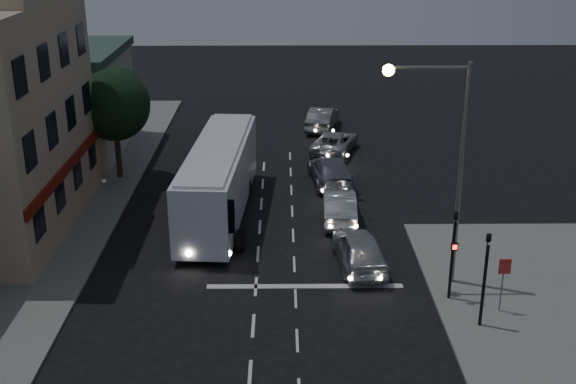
{
  "coord_description": "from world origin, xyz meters",
  "views": [
    {
      "loc": [
        1.07,
        -24.01,
        14.14
      ],
      "look_at": [
        1.36,
        6.99,
        2.2
      ],
      "focal_mm": 45.0,
      "sensor_mm": 36.0,
      "label": 1
    }
  ],
  "objects_px": {
    "car_extra": "(322,118)",
    "streetlight": "(446,150)",
    "tour_bus": "(219,177)",
    "car_sedan_b": "(331,171)",
    "car_sedan_c": "(335,142)",
    "traffic_signal_main": "(454,245)",
    "car_suv": "(359,250)",
    "traffic_signal_side": "(486,268)",
    "car_sedan_a": "(339,206)",
    "regulatory_sign": "(503,276)",
    "street_tree": "(114,102)"
  },
  "relations": [
    {
      "from": "car_suv",
      "to": "street_tree",
      "type": "height_order",
      "value": "street_tree"
    },
    {
      "from": "car_sedan_a",
      "to": "car_extra",
      "type": "height_order",
      "value": "car_extra"
    },
    {
      "from": "tour_bus",
      "to": "car_sedan_c",
      "type": "height_order",
      "value": "tour_bus"
    },
    {
      "from": "car_sedan_a",
      "to": "regulatory_sign",
      "type": "bearing_deg",
      "value": 122.83
    },
    {
      "from": "streetlight",
      "to": "street_tree",
      "type": "relative_size",
      "value": 1.45
    },
    {
      "from": "tour_bus",
      "to": "car_sedan_a",
      "type": "bearing_deg",
      "value": -2.99
    },
    {
      "from": "car_suv",
      "to": "traffic_signal_main",
      "type": "bearing_deg",
      "value": 131.21
    },
    {
      "from": "traffic_signal_main",
      "to": "street_tree",
      "type": "height_order",
      "value": "street_tree"
    },
    {
      "from": "car_extra",
      "to": "traffic_signal_main",
      "type": "bearing_deg",
      "value": 110.92
    },
    {
      "from": "traffic_signal_main",
      "to": "street_tree",
      "type": "distance_m",
      "value": 21.38
    },
    {
      "from": "tour_bus",
      "to": "streetlight",
      "type": "xyz_separation_m",
      "value": [
        9.38,
        -7.37,
        3.74
      ]
    },
    {
      "from": "traffic_signal_side",
      "to": "regulatory_sign",
      "type": "distance_m",
      "value": 1.61
    },
    {
      "from": "car_sedan_c",
      "to": "street_tree",
      "type": "bearing_deg",
      "value": 37.39
    },
    {
      "from": "car_sedan_c",
      "to": "street_tree",
      "type": "xyz_separation_m",
      "value": [
        -12.64,
        -4.68,
        3.82
      ]
    },
    {
      "from": "traffic_signal_main",
      "to": "streetlight",
      "type": "distance_m",
      "value": 3.61
    },
    {
      "from": "street_tree",
      "to": "streetlight",
      "type": "bearing_deg",
      "value": -39.51
    },
    {
      "from": "car_suv",
      "to": "car_sedan_b",
      "type": "xyz_separation_m",
      "value": [
        -0.56,
        10.15,
        -0.02
      ]
    },
    {
      "from": "tour_bus",
      "to": "regulatory_sign",
      "type": "distance_m",
      "value": 14.99
    },
    {
      "from": "car_extra",
      "to": "traffic_signal_side",
      "type": "bearing_deg",
      "value": 111.77
    },
    {
      "from": "car_suv",
      "to": "traffic_signal_side",
      "type": "bearing_deg",
      "value": 122.49
    },
    {
      "from": "car_sedan_a",
      "to": "car_sedan_c",
      "type": "bearing_deg",
      "value": -90.55
    },
    {
      "from": "traffic_signal_main",
      "to": "regulatory_sign",
      "type": "relative_size",
      "value": 1.86
    },
    {
      "from": "car_sedan_c",
      "to": "regulatory_sign",
      "type": "relative_size",
      "value": 2.22
    },
    {
      "from": "car_extra",
      "to": "car_sedan_c",
      "type": "bearing_deg",
      "value": 107.65
    },
    {
      "from": "tour_bus",
      "to": "streetlight",
      "type": "bearing_deg",
      "value": -34.44
    },
    {
      "from": "traffic_signal_side",
      "to": "regulatory_sign",
      "type": "xyz_separation_m",
      "value": [
        1.0,
        0.96,
        -0.82
      ]
    },
    {
      "from": "traffic_signal_main",
      "to": "traffic_signal_side",
      "type": "height_order",
      "value": "same"
    },
    {
      "from": "tour_bus",
      "to": "traffic_signal_side",
      "type": "xyz_separation_m",
      "value": [
        10.33,
        -10.77,
        0.43
      ]
    },
    {
      "from": "traffic_signal_main",
      "to": "streetlight",
      "type": "xyz_separation_m",
      "value": [
        -0.26,
        1.42,
        3.31
      ]
    },
    {
      "from": "car_sedan_a",
      "to": "car_sedan_b",
      "type": "bearing_deg",
      "value": -86.74
    },
    {
      "from": "regulatory_sign",
      "to": "streetlight",
      "type": "relative_size",
      "value": 0.24
    },
    {
      "from": "traffic_signal_side",
      "to": "street_tree",
      "type": "height_order",
      "value": "street_tree"
    },
    {
      "from": "streetlight",
      "to": "car_extra",
      "type": "bearing_deg",
      "value": 98.49
    },
    {
      "from": "car_sedan_b",
      "to": "traffic_signal_side",
      "type": "relative_size",
      "value": 1.28
    },
    {
      "from": "tour_bus",
      "to": "car_extra",
      "type": "height_order",
      "value": "tour_bus"
    },
    {
      "from": "car_extra",
      "to": "traffic_signal_main",
      "type": "distance_m",
      "value": 24.56
    },
    {
      "from": "car_extra",
      "to": "streetlight",
      "type": "distance_m",
      "value": 23.58
    },
    {
      "from": "traffic_signal_side",
      "to": "tour_bus",
      "type": "bearing_deg",
      "value": 133.83
    },
    {
      "from": "car_sedan_a",
      "to": "streetlight",
      "type": "height_order",
      "value": "streetlight"
    },
    {
      "from": "tour_bus",
      "to": "car_suv",
      "type": "distance_m",
      "value": 8.71
    },
    {
      "from": "tour_bus",
      "to": "car_suv",
      "type": "bearing_deg",
      "value": -38.26
    },
    {
      "from": "tour_bus",
      "to": "car_sedan_b",
      "type": "height_order",
      "value": "tour_bus"
    },
    {
      "from": "car_sedan_c",
      "to": "traffic_signal_side",
      "type": "relative_size",
      "value": 1.19
    },
    {
      "from": "streetlight",
      "to": "car_sedan_b",
      "type": "bearing_deg",
      "value": 106.7
    },
    {
      "from": "car_sedan_a",
      "to": "traffic_signal_main",
      "type": "relative_size",
      "value": 1.1
    },
    {
      "from": "traffic_signal_side",
      "to": "street_tree",
      "type": "bearing_deg",
      "value": 135.5
    },
    {
      "from": "car_suv",
      "to": "car_extra",
      "type": "relative_size",
      "value": 0.96
    },
    {
      "from": "car_sedan_c",
      "to": "traffic_signal_main",
      "type": "distance_m",
      "value": 19.26
    },
    {
      "from": "car_sedan_a",
      "to": "street_tree",
      "type": "height_order",
      "value": "street_tree"
    },
    {
      "from": "tour_bus",
      "to": "car_suv",
      "type": "height_order",
      "value": "tour_bus"
    }
  ]
}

